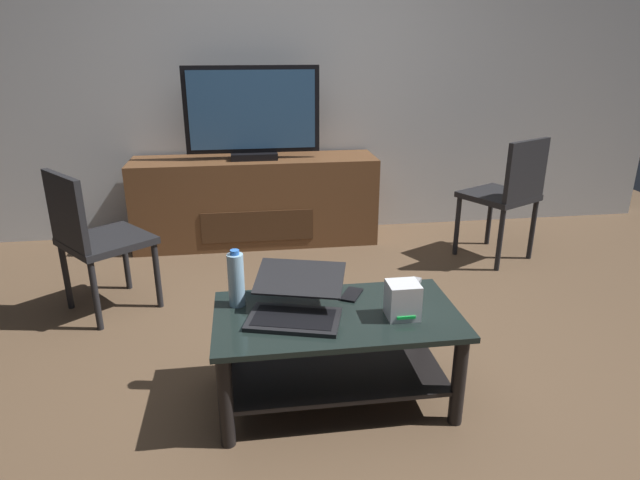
{
  "coord_description": "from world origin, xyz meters",
  "views": [
    {
      "loc": [
        -0.36,
        -2.25,
        1.52
      ],
      "look_at": [
        -0.0,
        0.26,
        0.58
      ],
      "focal_mm": 30.24,
      "sensor_mm": 36.0,
      "label": 1
    }
  ],
  "objects_px": {
    "dining_chair": "(508,191)",
    "cell_phone": "(352,294)",
    "media_cabinet": "(256,201)",
    "side_chair": "(92,235)",
    "water_bottle_near": "(236,279)",
    "tv_remote": "(394,293)",
    "laptop": "(296,302)",
    "router_box": "(403,300)",
    "television": "(252,115)",
    "coffee_table": "(336,341)",
    "soundbar_remote": "(412,285)"
  },
  "relations": [
    {
      "from": "dining_chair",
      "to": "cell_phone",
      "type": "relative_size",
      "value": 6.43
    },
    {
      "from": "media_cabinet",
      "to": "side_chair",
      "type": "bearing_deg",
      "value": -131.18
    },
    {
      "from": "media_cabinet",
      "to": "water_bottle_near",
      "type": "xyz_separation_m",
      "value": [
        -0.14,
        -1.97,
        0.21
      ]
    },
    {
      "from": "media_cabinet",
      "to": "tv_remote",
      "type": "xyz_separation_m",
      "value": [
        0.57,
        -1.97,
        0.1
      ]
    },
    {
      "from": "dining_chair",
      "to": "laptop",
      "type": "relative_size",
      "value": 1.92
    },
    {
      "from": "media_cabinet",
      "to": "cell_phone",
      "type": "relative_size",
      "value": 13.39
    },
    {
      "from": "tv_remote",
      "to": "laptop",
      "type": "bearing_deg",
      "value": -149.12
    },
    {
      "from": "water_bottle_near",
      "to": "cell_phone",
      "type": "xyz_separation_m",
      "value": [
        0.51,
        0.02,
        -0.12
      ]
    },
    {
      "from": "media_cabinet",
      "to": "water_bottle_near",
      "type": "height_order",
      "value": "water_bottle_near"
    },
    {
      "from": "media_cabinet",
      "to": "water_bottle_near",
      "type": "distance_m",
      "value": 1.99
    },
    {
      "from": "dining_chair",
      "to": "router_box",
      "type": "height_order",
      "value": "dining_chair"
    },
    {
      "from": "television",
      "to": "router_box",
      "type": "height_order",
      "value": "television"
    },
    {
      "from": "dining_chair",
      "to": "cell_phone",
      "type": "bearing_deg",
      "value": -136.87
    },
    {
      "from": "cell_phone",
      "to": "media_cabinet",
      "type": "bearing_deg",
      "value": 129.53
    },
    {
      "from": "dining_chair",
      "to": "side_chair",
      "type": "height_order",
      "value": "dining_chair"
    },
    {
      "from": "coffee_table",
      "to": "tv_remote",
      "type": "xyz_separation_m",
      "value": [
        0.29,
        0.14,
        0.15
      ]
    },
    {
      "from": "television",
      "to": "side_chair",
      "type": "height_order",
      "value": "television"
    },
    {
      "from": "coffee_table",
      "to": "side_chair",
      "type": "bearing_deg",
      "value": 140.48
    },
    {
      "from": "coffee_table",
      "to": "side_chair",
      "type": "xyz_separation_m",
      "value": [
        -1.23,
        1.02,
        0.19
      ]
    },
    {
      "from": "dining_chair",
      "to": "side_chair",
      "type": "xyz_separation_m",
      "value": [
        -2.72,
        -0.44,
        -0.03
      ]
    },
    {
      "from": "soundbar_remote",
      "to": "media_cabinet",
      "type": "bearing_deg",
      "value": 143.21
    },
    {
      "from": "router_box",
      "to": "cell_phone",
      "type": "relative_size",
      "value": 1.1
    },
    {
      "from": "cell_phone",
      "to": "router_box",
      "type": "bearing_deg",
      "value": -24.51
    },
    {
      "from": "side_chair",
      "to": "laptop",
      "type": "relative_size",
      "value": 1.83
    },
    {
      "from": "water_bottle_near",
      "to": "tv_remote",
      "type": "xyz_separation_m",
      "value": [
        0.71,
        0.0,
        -0.11
      ]
    },
    {
      "from": "coffee_table",
      "to": "laptop",
      "type": "bearing_deg",
      "value": 175.69
    },
    {
      "from": "dining_chair",
      "to": "router_box",
      "type": "xyz_separation_m",
      "value": [
        -1.22,
        -1.53,
        -0.01
      ]
    },
    {
      "from": "soundbar_remote",
      "to": "side_chair",
      "type": "bearing_deg",
      "value": -172.85
    },
    {
      "from": "television",
      "to": "dining_chair",
      "type": "relative_size",
      "value": 1.11
    },
    {
      "from": "side_chair",
      "to": "tv_remote",
      "type": "distance_m",
      "value": 1.76
    },
    {
      "from": "dining_chair",
      "to": "tv_remote",
      "type": "relative_size",
      "value": 5.62
    },
    {
      "from": "television",
      "to": "laptop",
      "type": "bearing_deg",
      "value": -86.98
    },
    {
      "from": "coffee_table",
      "to": "media_cabinet",
      "type": "height_order",
      "value": "media_cabinet"
    },
    {
      "from": "laptop",
      "to": "tv_remote",
      "type": "distance_m",
      "value": 0.48
    },
    {
      "from": "router_box",
      "to": "dining_chair",
      "type": "bearing_deg",
      "value": 51.39
    },
    {
      "from": "router_box",
      "to": "water_bottle_near",
      "type": "relative_size",
      "value": 0.59
    },
    {
      "from": "router_box",
      "to": "cell_phone",
      "type": "distance_m",
      "value": 0.29
    },
    {
      "from": "cell_phone",
      "to": "soundbar_remote",
      "type": "height_order",
      "value": "soundbar_remote"
    },
    {
      "from": "router_box",
      "to": "cell_phone",
      "type": "height_order",
      "value": "router_box"
    },
    {
      "from": "water_bottle_near",
      "to": "television",
      "type": "bearing_deg",
      "value": 85.96
    },
    {
      "from": "water_bottle_near",
      "to": "cell_phone",
      "type": "relative_size",
      "value": 1.85
    },
    {
      "from": "side_chair",
      "to": "water_bottle_near",
      "type": "relative_size",
      "value": 3.32
    },
    {
      "from": "media_cabinet",
      "to": "router_box",
      "type": "bearing_deg",
      "value": -75.9
    },
    {
      "from": "media_cabinet",
      "to": "soundbar_remote",
      "type": "xyz_separation_m",
      "value": [
        0.68,
        -1.9,
        0.1
      ]
    },
    {
      "from": "coffee_table",
      "to": "router_box",
      "type": "distance_m",
      "value": 0.35
    },
    {
      "from": "laptop",
      "to": "television",
      "type": "bearing_deg",
      "value": 93.02
    },
    {
      "from": "router_box",
      "to": "soundbar_remote",
      "type": "distance_m",
      "value": 0.31
    },
    {
      "from": "router_box",
      "to": "tv_remote",
      "type": "height_order",
      "value": "router_box"
    },
    {
      "from": "side_chair",
      "to": "media_cabinet",
      "type": "bearing_deg",
      "value": 48.82
    },
    {
      "from": "media_cabinet",
      "to": "water_bottle_near",
      "type": "relative_size",
      "value": 7.25
    }
  ]
}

